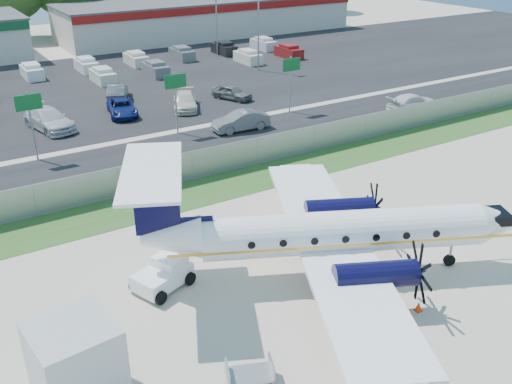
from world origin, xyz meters
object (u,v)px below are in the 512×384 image
aircraft (334,232)px  baggage_cart_near (250,374)px  pushback_tug (164,274)px  service_container (77,368)px

aircraft → baggage_cart_near: bearing=-149.8°
pushback_tug → service_container: service_container is taller
baggage_cart_near → service_container: bearing=156.7°
service_container → pushback_tug: bearing=43.3°
baggage_cart_near → aircraft: bearing=30.2°
aircraft → baggage_cart_near: aircraft is taller
aircraft → pushback_tug: 8.20m
aircraft → pushback_tug: aircraft is taller
aircraft → pushback_tug: bearing=156.2°
service_container → aircraft: bearing=8.0°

